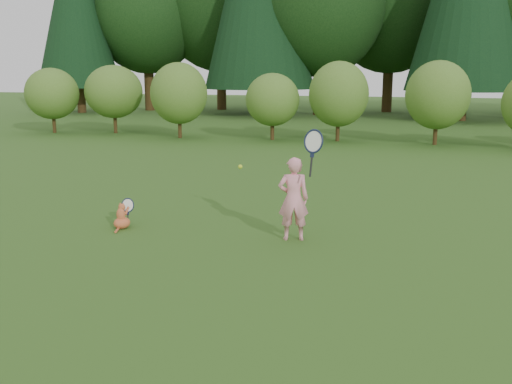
% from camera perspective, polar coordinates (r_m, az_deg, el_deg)
% --- Properties ---
extents(ground, '(100.00, 100.00, 0.00)m').
position_cam_1_polar(ground, '(8.04, -2.98, -5.95)').
color(ground, '#2B4A14').
rests_on(ground, ground).
extents(shrub_row, '(28.00, 3.00, 2.80)m').
position_cam_1_polar(shrub_row, '(20.40, 9.17, 8.86)').
color(shrub_row, '#487123').
rests_on(shrub_row, ground).
extents(child, '(0.73, 0.48, 1.87)m').
position_cam_1_polar(child, '(8.43, 3.83, -0.50)').
color(child, pink).
rests_on(child, ground).
extents(cat, '(0.32, 0.59, 0.56)m').
position_cam_1_polar(cat, '(9.39, -13.27, -2.25)').
color(cat, '#B34B22').
rests_on(cat, ground).
extents(tennis_ball, '(0.07, 0.07, 0.07)m').
position_cam_1_polar(tennis_ball, '(9.79, -1.58, 2.55)').
color(tennis_ball, '#B6E81B').
rests_on(tennis_ball, ground).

